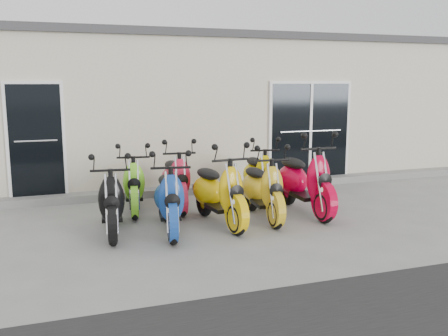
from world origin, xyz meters
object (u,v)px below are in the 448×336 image
Objects in this scene: scooter_front_blue at (169,190)px; scooter_front_red at (305,171)px; scooter_back_red at (176,173)px; scooter_front_orange_a at (218,183)px; scooter_front_orange_b at (263,181)px; scooter_back_green at (134,176)px; scooter_front_black at (111,192)px; scooter_back_yellow at (259,168)px.

scooter_front_blue is 2.52m from scooter_front_red.
scooter_front_orange_a is at bearing -68.73° from scooter_back_red.
scooter_front_orange_b is (1.64, 0.22, -0.01)m from scooter_front_blue.
scooter_front_orange_a is 1.09× the size of scooter_back_green.
scooter_front_black is 0.87m from scooter_front_blue.
scooter_front_red is at bearing 16.55° from scooter_front_blue.
scooter_front_blue is 2.55m from scooter_back_yellow.
scooter_back_red is (-1.19, 1.20, 0.00)m from scooter_front_orange_b.
scooter_back_green is (-1.15, 1.31, -0.06)m from scooter_front_orange_a.
scooter_front_orange_b reaches higher than scooter_front_black.
scooter_front_orange_b is at bearing -23.82° from scooter_back_green.
scooter_front_orange_a is 1.05× the size of scooter_back_red.
scooter_front_blue is 0.85m from scooter_front_orange_a.
scooter_front_red reaches higher than scooter_front_black.
scooter_front_black is at bearing -149.47° from scooter_back_yellow.
scooter_back_red is 1.65m from scooter_back_yellow.
scooter_back_yellow is at bearing 72.82° from scooter_front_orange_b.
scooter_front_orange_a is (0.84, 0.14, 0.03)m from scooter_front_blue.
scooter_back_green is (-2.80, 1.11, -0.11)m from scooter_front_red.
scooter_front_orange_a is 0.93× the size of scooter_front_red.
scooter_front_orange_b is at bearing 6.10° from scooter_front_black.
scooter_front_blue is 1.48m from scooter_back_green.
scooter_front_orange_a reaches higher than scooter_front_orange_b.
scooter_back_red is at bearing 100.53° from scooter_front_orange_a.
scooter_front_blue is at bearing -168.99° from scooter_front_orange_b.
scooter_back_red is (-2.04, 1.08, -0.08)m from scooter_front_red.
scooter_front_orange_a is 1.82m from scooter_back_yellow.
scooter_front_blue is 0.89× the size of scooter_front_red.
scooter_front_orange_b is 1.02× the size of scooter_back_yellow.
scooter_front_orange_b is 0.89× the size of scooter_front_red.
scooter_back_red is (0.76, -0.03, 0.02)m from scooter_back_green.
scooter_front_black is 0.87× the size of scooter_front_red.
scooter_front_blue is 1.01× the size of scooter_front_orange_b.
scooter_front_blue is 0.96× the size of scooter_front_orange_a.
scooter_front_blue is 1.66m from scooter_front_orange_b.
scooter_back_green is at bearing 151.19° from scooter_front_orange_b.
scooter_front_orange_b is 1.69m from scooter_back_red.
scooter_front_red is 3.02m from scooter_back_green.
scooter_front_black is 1.00× the size of scooter_back_yellow.
scooter_front_red reaches higher than scooter_front_orange_a.
scooter_back_yellow is at bearing 5.18° from scooter_back_red.
scooter_back_red is 1.02× the size of scooter_back_yellow.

